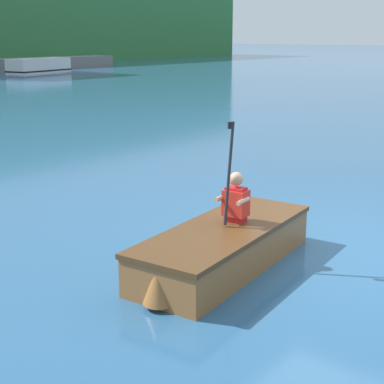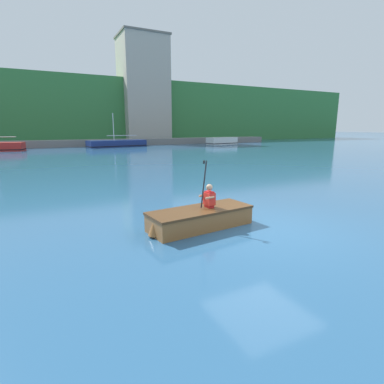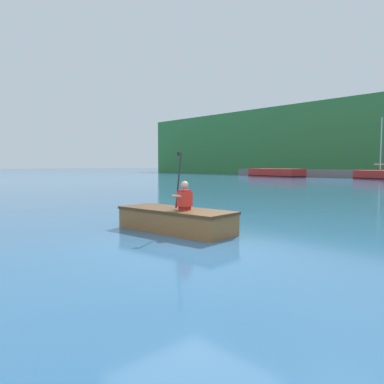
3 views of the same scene
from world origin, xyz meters
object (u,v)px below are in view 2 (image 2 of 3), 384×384
object	(u,v)px
person_paddler	(209,197)
moored_boat_dock_west_end	(117,144)
moored_boat_dock_center_near	(222,141)
rowboat_foreground	(199,217)

from	to	relation	value
person_paddler	moored_boat_dock_west_end	bearing A→B (deg)	81.05
moored_boat_dock_center_near	person_paddler	world-z (taller)	person_paddler
moored_boat_dock_west_end	person_paddler	bearing A→B (deg)	-98.95
moored_boat_dock_center_near	person_paddler	distance (m)	39.23
moored_boat_dock_west_end	person_paddler	size ratio (longest dim) A/B	6.37
moored_boat_dock_center_near	moored_boat_dock_west_end	bearing A→B (deg)	175.63
person_paddler	rowboat_foreground	bearing A→B (deg)	-173.57
moored_boat_dock_west_end	rowboat_foreground	bearing A→B (deg)	-99.44
moored_boat_dock_west_end	person_paddler	distance (m)	34.62
moored_boat_dock_center_near	rowboat_foreground	size ratio (longest dim) A/B	1.80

